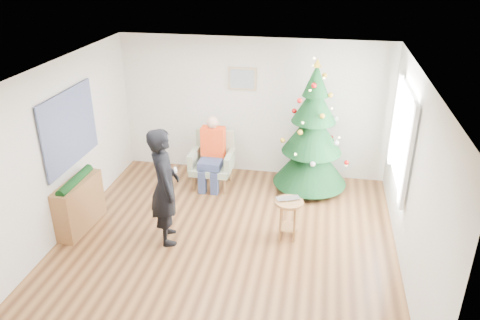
% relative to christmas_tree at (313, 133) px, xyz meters
% --- Properties ---
extents(floor, '(5.00, 5.00, 0.00)m').
position_rel_christmas_tree_xyz_m(floor, '(-1.14, -1.97, -1.08)').
color(floor, brown).
rests_on(floor, ground).
extents(ceiling, '(5.00, 5.00, 0.00)m').
position_rel_christmas_tree_xyz_m(ceiling, '(-1.14, -1.97, 1.52)').
color(ceiling, white).
rests_on(ceiling, wall_back).
extents(wall_back, '(5.00, 0.00, 5.00)m').
position_rel_christmas_tree_xyz_m(wall_back, '(-1.14, 0.53, 0.22)').
color(wall_back, silver).
rests_on(wall_back, floor).
extents(wall_front, '(5.00, 0.00, 5.00)m').
position_rel_christmas_tree_xyz_m(wall_front, '(-1.14, -4.47, 0.22)').
color(wall_front, silver).
rests_on(wall_front, floor).
extents(wall_left, '(0.00, 5.00, 5.00)m').
position_rel_christmas_tree_xyz_m(wall_left, '(-3.64, -1.97, 0.22)').
color(wall_left, silver).
rests_on(wall_left, floor).
extents(wall_right, '(0.00, 5.00, 5.00)m').
position_rel_christmas_tree_xyz_m(wall_right, '(1.36, -1.97, 0.22)').
color(wall_right, silver).
rests_on(wall_right, floor).
extents(window_panel, '(0.04, 1.30, 1.40)m').
position_rel_christmas_tree_xyz_m(window_panel, '(1.33, -0.97, 0.42)').
color(window_panel, white).
rests_on(window_panel, wall_right).
extents(curtains, '(0.05, 1.75, 1.50)m').
position_rel_christmas_tree_xyz_m(curtains, '(1.30, -0.97, 0.42)').
color(curtains, white).
rests_on(curtains, wall_right).
extents(christmas_tree, '(1.32, 1.32, 2.39)m').
position_rel_christmas_tree_xyz_m(christmas_tree, '(0.00, 0.00, 0.00)').
color(christmas_tree, '#3F2816').
rests_on(christmas_tree, floor).
extents(stool, '(0.42, 0.42, 0.64)m').
position_rel_christmas_tree_xyz_m(stool, '(-0.24, -1.67, -0.75)').
color(stool, brown).
rests_on(stool, floor).
extents(laptop, '(0.41, 0.34, 0.03)m').
position_rel_christmas_tree_xyz_m(laptop, '(-0.24, -1.67, -0.42)').
color(laptop, silver).
rests_on(laptop, stool).
extents(armchair, '(0.77, 0.70, 1.00)m').
position_rel_christmas_tree_xyz_m(armchair, '(-1.76, -0.18, -0.70)').
color(armchair, gray).
rests_on(armchair, floor).
extents(seated_person, '(0.43, 0.61, 1.31)m').
position_rel_christmas_tree_xyz_m(seated_person, '(-1.76, -0.23, -0.40)').
color(seated_person, navy).
rests_on(seated_person, armchair).
extents(standing_man, '(0.65, 0.77, 1.79)m').
position_rel_christmas_tree_xyz_m(standing_man, '(-2.02, -2.03, -0.18)').
color(standing_man, black).
rests_on(standing_man, floor).
extents(game_controller, '(0.08, 0.13, 0.04)m').
position_rel_christmas_tree_xyz_m(game_controller, '(-1.83, -2.06, 0.12)').
color(game_controller, white).
rests_on(game_controller, standing_man).
extents(console, '(0.36, 1.02, 0.80)m').
position_rel_christmas_tree_xyz_m(console, '(-3.47, -1.97, -0.68)').
color(console, brown).
rests_on(console, floor).
extents(garland, '(0.14, 0.90, 0.14)m').
position_rel_christmas_tree_xyz_m(garland, '(-3.47, -1.97, -0.26)').
color(garland, black).
rests_on(garland, console).
extents(tapestry, '(0.03, 1.50, 1.15)m').
position_rel_christmas_tree_xyz_m(tapestry, '(-3.60, -1.67, 0.47)').
color(tapestry, black).
rests_on(tapestry, wall_left).
extents(framed_picture, '(0.52, 0.05, 0.42)m').
position_rel_christmas_tree_xyz_m(framed_picture, '(-1.34, 0.49, 0.77)').
color(framed_picture, tan).
rests_on(framed_picture, wall_back).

